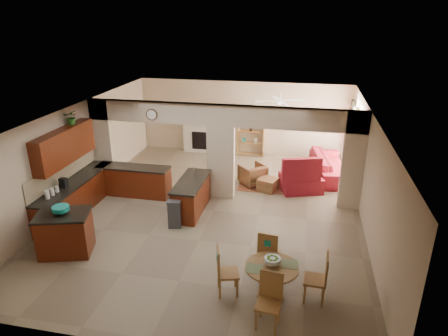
% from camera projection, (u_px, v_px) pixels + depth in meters
% --- Properties ---
extents(floor, '(10.00, 10.00, 0.00)m').
position_uv_depth(floor, '(214.00, 211.00, 11.20)').
color(floor, '#817259').
rests_on(floor, ground).
extents(ceiling, '(10.00, 10.00, 0.00)m').
position_uv_depth(ceiling, '(213.00, 113.00, 10.17)').
color(ceiling, white).
rests_on(ceiling, wall_back).
extents(wall_back, '(8.00, 0.00, 8.00)m').
position_uv_depth(wall_back, '(243.00, 118.00, 15.24)').
color(wall_back, tan).
rests_on(wall_back, floor).
extents(wall_front, '(8.00, 0.00, 8.00)m').
position_uv_depth(wall_front, '(139.00, 278.00, 6.13)').
color(wall_front, tan).
rests_on(wall_front, floor).
extents(wall_left, '(0.00, 10.00, 10.00)m').
position_uv_depth(wall_left, '(77.00, 154.00, 11.43)').
color(wall_left, tan).
rests_on(wall_left, floor).
extents(wall_right, '(0.00, 10.00, 10.00)m').
position_uv_depth(wall_right, '(369.00, 176.00, 9.93)').
color(wall_right, tan).
rests_on(wall_right, floor).
extents(partition_left_pier, '(0.60, 0.25, 2.80)m').
position_uv_depth(partition_left_pier, '(104.00, 144.00, 12.29)').
color(partition_left_pier, tan).
rests_on(partition_left_pier, floor).
extents(partition_center_pier, '(0.80, 0.25, 2.20)m').
position_uv_depth(partition_center_pier, '(221.00, 162.00, 11.70)').
color(partition_center_pier, tan).
rests_on(partition_center_pier, floor).
extents(partition_right_pier, '(0.60, 0.25, 2.80)m').
position_uv_depth(partition_right_pier, '(353.00, 161.00, 10.90)').
color(partition_right_pier, tan).
rests_on(partition_right_pier, floor).
extents(partition_header, '(8.00, 0.25, 0.60)m').
position_uv_depth(partition_header, '(221.00, 115.00, 11.19)').
color(partition_header, tan).
rests_on(partition_header, partition_center_pier).
extents(kitchen_counter, '(2.52, 3.29, 1.48)m').
position_uv_depth(kitchen_counter, '(101.00, 189.00, 11.41)').
color(kitchen_counter, '#430E07').
rests_on(kitchen_counter, floor).
extents(upper_cabinets, '(0.35, 2.40, 0.90)m').
position_uv_depth(upper_cabinets, '(65.00, 146.00, 10.48)').
color(upper_cabinets, '#430E07').
rests_on(upper_cabinets, wall_left).
extents(peninsula, '(0.70, 1.85, 0.91)m').
position_uv_depth(peninsula, '(191.00, 196.00, 11.04)').
color(peninsula, '#430E07').
rests_on(peninsula, floor).
extents(wall_clock, '(0.34, 0.03, 0.34)m').
position_uv_depth(wall_clock, '(152.00, 115.00, 11.45)').
color(wall_clock, '#4E301A').
rests_on(wall_clock, partition_header).
extents(rug, '(1.60, 1.30, 0.01)m').
position_uv_depth(rug, '(264.00, 184.00, 12.88)').
color(rug, brown).
rests_on(rug, floor).
extents(fireplace, '(1.60, 0.35, 1.20)m').
position_uv_depth(fireplace, '(202.00, 137.00, 15.67)').
color(fireplace, silver).
rests_on(fireplace, floor).
extents(shelving_unit, '(1.00, 0.32, 1.80)m').
position_uv_depth(shelving_unit, '(251.00, 133.00, 15.19)').
color(shelving_unit, olive).
rests_on(shelving_unit, floor).
extents(window_a, '(0.02, 0.90, 1.90)m').
position_uv_depth(window_a, '(358.00, 153.00, 12.10)').
color(window_a, white).
rests_on(window_a, wall_right).
extents(window_b, '(0.02, 0.90, 1.90)m').
position_uv_depth(window_b, '(352.00, 137.00, 13.65)').
color(window_b, white).
rests_on(window_b, wall_right).
extents(glazed_door, '(0.02, 0.70, 2.10)m').
position_uv_depth(glazed_door, '(354.00, 149.00, 12.93)').
color(glazed_door, white).
rests_on(glazed_door, wall_right).
extents(drape_a_left, '(0.10, 0.28, 2.30)m').
position_uv_depth(drape_a_left, '(358.00, 160.00, 11.57)').
color(drape_a_left, '#391D16').
rests_on(drape_a_left, wall_right).
extents(drape_a_right, '(0.10, 0.28, 2.30)m').
position_uv_depth(drape_a_right, '(354.00, 147.00, 12.66)').
color(drape_a_right, '#391D16').
rests_on(drape_a_right, wall_right).
extents(drape_b_left, '(0.10, 0.28, 2.30)m').
position_uv_depth(drape_b_left, '(353.00, 142.00, 13.11)').
color(drape_b_left, '#391D16').
rests_on(drape_b_left, wall_right).
extents(drape_b_right, '(0.10, 0.28, 2.30)m').
position_uv_depth(drape_b_right, '(350.00, 132.00, 14.21)').
color(drape_b_right, '#391D16').
rests_on(drape_b_right, wall_right).
extents(ceiling_fan, '(1.00, 1.00, 0.10)m').
position_uv_depth(ceiling_fan, '(280.00, 101.00, 12.71)').
color(ceiling_fan, white).
rests_on(ceiling_fan, ceiling).
extents(kitchen_island, '(1.35, 1.12, 1.00)m').
position_uv_depth(kitchen_island, '(65.00, 233.00, 9.09)').
color(kitchen_island, '#430E07').
rests_on(kitchen_island, floor).
extents(teal_bowl, '(0.38, 0.38, 0.18)m').
position_uv_depth(teal_bowl, '(61.00, 210.00, 8.89)').
color(teal_bowl, '#148B82').
rests_on(teal_bowl, kitchen_island).
extents(trash_can, '(0.38, 0.34, 0.69)m').
position_uv_depth(trash_can, '(175.00, 215.00, 10.25)').
color(trash_can, '#313133').
rests_on(trash_can, floor).
extents(dining_table, '(1.03, 1.03, 0.70)m').
position_uv_depth(dining_table, '(271.00, 276.00, 7.66)').
color(dining_table, olive).
rests_on(dining_table, floor).
extents(fruit_bowl, '(0.32, 0.32, 0.17)m').
position_uv_depth(fruit_bowl, '(272.00, 261.00, 7.60)').
color(fruit_bowl, '#63B426').
rests_on(fruit_bowl, dining_table).
extents(sofa, '(2.74, 1.44, 0.76)m').
position_uv_depth(sofa, '(331.00, 166.00, 13.41)').
color(sofa, maroon).
rests_on(sofa, floor).
extents(chaise, '(1.45, 1.31, 0.48)m').
position_uv_depth(chaise, '(301.00, 183.00, 12.41)').
color(chaise, maroon).
rests_on(chaise, floor).
extents(armchair, '(1.03, 1.03, 0.67)m').
position_uv_depth(armchair, '(253.00, 175.00, 12.78)').
color(armchair, maroon).
rests_on(armchair, floor).
extents(ottoman, '(0.70, 0.70, 0.40)m').
position_uv_depth(ottoman, '(268.00, 184.00, 12.40)').
color(ottoman, maroon).
rests_on(ottoman, floor).
extents(plant, '(0.45, 0.42, 0.41)m').
position_uv_depth(plant, '(71.00, 117.00, 10.69)').
color(plant, '#1B4F15').
rests_on(plant, upper_cabinets).
extents(chair_north, '(0.47, 0.47, 1.02)m').
position_uv_depth(chair_north, '(268.00, 251.00, 8.32)').
color(chair_north, olive).
rests_on(chair_north, floor).
extents(chair_east, '(0.44, 0.44, 1.02)m').
position_uv_depth(chair_east, '(320.00, 276.00, 7.54)').
color(chair_east, olive).
rests_on(chair_east, floor).
extents(chair_south, '(0.47, 0.47, 1.02)m').
position_uv_depth(chair_south, '(270.00, 297.00, 6.98)').
color(chair_south, olive).
rests_on(chair_south, floor).
extents(chair_west, '(0.52, 0.52, 1.02)m').
position_uv_depth(chair_west, '(224.00, 269.00, 7.75)').
color(chair_west, olive).
rests_on(chair_west, floor).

